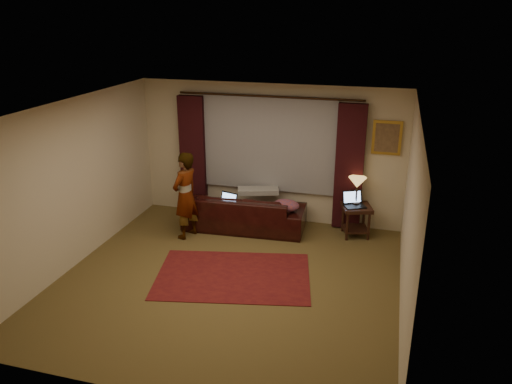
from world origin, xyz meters
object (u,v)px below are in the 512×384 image
(end_table, at_px, (356,221))
(laptop_sofa, at_px, (225,201))
(sofa, at_px, (244,206))
(laptop_table, at_px, (355,200))
(person, at_px, (185,196))
(tiffany_lamp, at_px, (357,191))

(end_table, bearing_deg, laptop_sofa, -170.03)
(sofa, xyz_separation_m, laptop_table, (1.98, 0.18, 0.25))
(end_table, bearing_deg, person, -163.76)
(laptop_sofa, relative_size, tiffany_lamp, 0.73)
(laptop_sofa, distance_m, laptop_table, 2.32)
(sofa, height_order, laptop_sofa, sofa)
(end_table, distance_m, laptop_table, 0.42)
(laptop_sofa, height_order, tiffany_lamp, tiffany_lamp)
(laptop_table, distance_m, person, 2.98)
(laptop_sofa, bearing_deg, end_table, 25.35)
(tiffany_lamp, xyz_separation_m, laptop_table, (-0.01, -0.13, -0.12))
(laptop_sofa, xyz_separation_m, end_table, (2.32, 0.41, -0.28))
(sofa, relative_size, laptop_sofa, 6.06)
(person, bearing_deg, tiffany_lamp, 124.37)
(end_table, height_order, laptop_table, laptop_table)
(sofa, distance_m, laptop_table, 2.00)
(end_table, distance_m, person, 3.06)
(person, bearing_deg, laptop_table, 122.06)
(tiffany_lamp, bearing_deg, person, -162.12)
(sofa, bearing_deg, tiffany_lamp, -174.71)
(sofa, xyz_separation_m, person, (-0.89, -0.62, 0.33))
(laptop_table, bearing_deg, end_table, 26.93)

